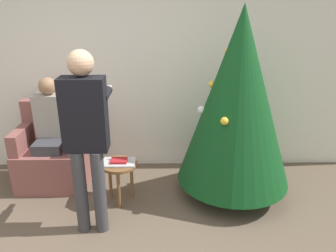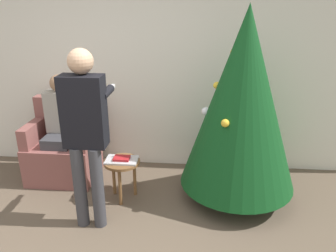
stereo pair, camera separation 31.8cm
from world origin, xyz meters
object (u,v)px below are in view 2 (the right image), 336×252
armchair (64,150)px  christmas_tree (242,101)px  person_standing (85,126)px  person_seated (60,123)px  side_stool (122,167)px

armchair → christmas_tree: bearing=-8.4°
armchair → person_standing: person_standing is taller
person_seated → person_standing: size_ratio=0.75×
christmas_tree → armchair: size_ratio=2.12×
person_standing → side_stool: person_standing is taller
armchair → person_seated: 0.36m
person_seated → christmas_tree: bearing=-7.7°
armchair → person_seated: (0.00, -0.02, 0.36)m
christmas_tree → side_stool: christmas_tree is taller
person_seated → side_stool: 0.99m
person_seated → person_standing: bearing=-54.0°
armchair → side_stool: size_ratio=2.12×
christmas_tree → armchair: bearing=171.6°
christmas_tree → side_stool: bearing=-173.8°
person_seated → side_stool: person_seated is taller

